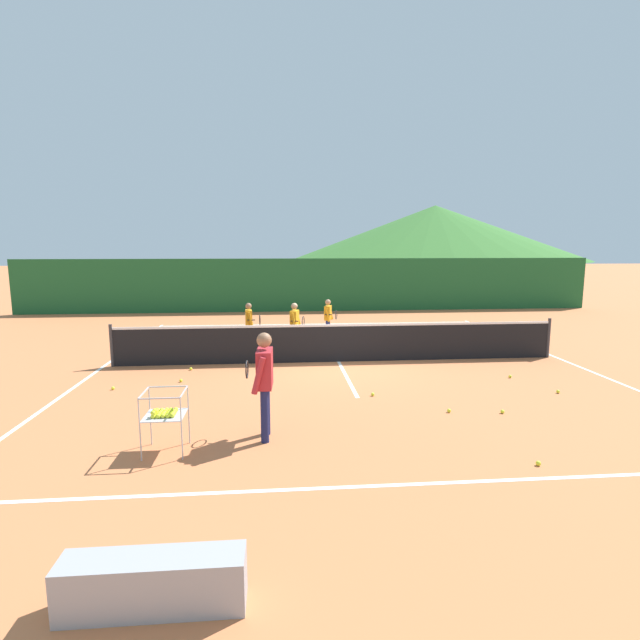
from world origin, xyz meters
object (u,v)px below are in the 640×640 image
(tennis_ball_2, at_px, (113,388))
(tennis_ball_5, at_px, (181,381))
(ball_cart, at_px, (164,413))
(courtside_bench, at_px, (153,583))
(tennis_ball_7, at_px, (502,412))
(student_2, at_px, (328,316))
(tennis_ball_4, at_px, (558,392))
(student_0, at_px, (249,321))
(tennis_ball_6, at_px, (191,369))
(tennis_ball_0, at_px, (449,411))
(instructor, at_px, (264,376))
(tennis_ball_8, at_px, (373,394))
(tennis_ball_1, at_px, (510,376))
(tennis_ball_3, at_px, (538,463))
(student_1, at_px, (295,322))
(tennis_net, at_px, (339,343))

(tennis_ball_2, relative_size, tennis_ball_5, 1.00)
(ball_cart, bearing_deg, courtside_bench, -79.33)
(tennis_ball_7, bearing_deg, student_2, 108.63)
(tennis_ball_4, height_order, tennis_ball_5, same)
(student_0, bearing_deg, tennis_ball_2, -123.34)
(tennis_ball_6, distance_m, courtside_bench, 7.88)
(tennis_ball_0, bearing_deg, instructor, -164.95)
(tennis_ball_4, height_order, tennis_ball_7, same)
(tennis_ball_8, xyz_separation_m, courtside_bench, (-2.90, -5.45, 0.20))
(tennis_ball_1, bearing_deg, tennis_ball_6, 169.62)
(tennis_ball_0, bearing_deg, tennis_ball_1, 44.05)
(tennis_ball_6, bearing_deg, tennis_ball_7, -30.52)
(tennis_ball_8, bearing_deg, tennis_ball_0, -42.28)
(tennis_ball_3, distance_m, tennis_ball_5, 7.24)
(tennis_ball_1, relative_size, tennis_ball_8, 1.00)
(tennis_ball_2, xyz_separation_m, tennis_ball_8, (5.27, -0.88, 0.00))
(tennis_ball_0, xyz_separation_m, tennis_ball_2, (-6.44, 1.95, 0.00))
(tennis_ball_0, relative_size, tennis_ball_6, 1.00)
(tennis_ball_3, distance_m, tennis_ball_8, 3.62)
(tennis_ball_0, distance_m, tennis_ball_1, 3.01)
(tennis_ball_7, bearing_deg, courtside_bench, -139.62)
(tennis_ball_5, height_order, tennis_ball_6, same)
(ball_cart, relative_size, tennis_ball_5, 13.22)
(tennis_ball_4, bearing_deg, tennis_ball_3, -124.59)
(student_1, distance_m, ball_cart, 7.05)
(tennis_ball_5, bearing_deg, student_0, 69.47)
(tennis_ball_6, bearing_deg, tennis_ball_1, -10.38)
(tennis_ball_4, bearing_deg, student_2, 123.96)
(student_0, bearing_deg, tennis_ball_3, -61.86)
(student_1, bearing_deg, tennis_ball_5, -130.42)
(ball_cart, bearing_deg, instructor, 15.17)
(tennis_ball_5, bearing_deg, courtside_bench, -81.01)
(ball_cart, relative_size, tennis_ball_8, 13.22)
(student_0, distance_m, tennis_ball_2, 4.78)
(student_1, xyz_separation_m, student_2, (1.10, 1.43, -0.04))
(tennis_net, height_order, courtside_bench, tennis_net)
(student_0, distance_m, tennis_ball_8, 5.57)
(tennis_ball_0, xyz_separation_m, tennis_ball_6, (-5.11, 3.43, 0.00))
(tennis_ball_5, relative_size, tennis_ball_8, 1.00)
(student_1, relative_size, tennis_ball_0, 19.79)
(tennis_ball_3, relative_size, tennis_ball_5, 1.00)
(student_0, xyz_separation_m, tennis_ball_4, (6.43, -4.98, -0.75))
(tennis_net, bearing_deg, instructor, -109.99)
(ball_cart, relative_size, tennis_ball_1, 13.22)
(student_0, relative_size, tennis_ball_4, 19.20)
(courtside_bench, bearing_deg, student_2, 76.87)
(courtside_bench, bearing_deg, tennis_ball_0, 47.12)
(tennis_ball_5, relative_size, tennis_ball_6, 1.00)
(student_2, relative_size, tennis_ball_3, 18.73)
(student_2, distance_m, tennis_ball_5, 5.87)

